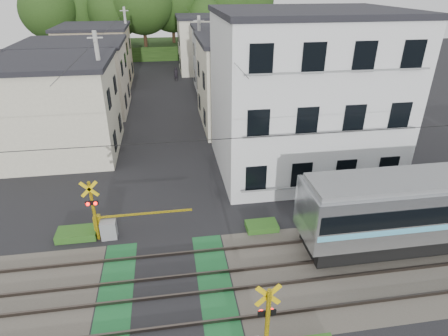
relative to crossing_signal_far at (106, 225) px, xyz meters
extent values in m
plane|color=black|center=(2.59, -3.65, -0.71)|extent=(120.00, 120.00, 0.00)
cube|color=#47423A|center=(2.59, -3.65, -0.71)|extent=(120.00, 6.00, 0.00)
cube|color=black|center=(2.59, -3.65, -0.71)|extent=(5.20, 120.00, 0.00)
cube|color=#145126|center=(0.69, -3.65, -0.70)|extent=(1.30, 6.00, 0.00)
cube|color=#145126|center=(4.49, -3.65, -0.70)|extent=(1.30, 6.00, 0.00)
cube|color=#3F3833|center=(2.59, -5.55, -0.64)|extent=(120.00, 0.08, 0.14)
cube|color=#3F3833|center=(2.59, -4.15, -0.64)|extent=(120.00, 0.08, 0.14)
cube|color=#3F3833|center=(2.59, -3.15, -0.64)|extent=(120.00, 0.08, 0.14)
cube|color=#3F3833|center=(2.59, -1.75, -0.64)|extent=(120.00, 0.08, 0.14)
cube|color=black|center=(10.89, -2.45, -0.44)|extent=(2.19, 2.01, 0.55)
cube|color=black|center=(8.48, -2.45, 1.65)|extent=(0.10, 2.20, 1.42)
cylinder|color=yellow|center=(5.59, -7.25, 0.79)|extent=(0.14, 0.14, 3.00)
cube|color=yellow|center=(5.59, -7.15, 1.99)|extent=(0.77, 0.05, 0.77)
cube|color=yellow|center=(5.59, -7.15, 1.99)|extent=(0.77, 0.05, 0.77)
cube|color=black|center=(5.59, -7.15, 1.29)|extent=(0.55, 0.05, 0.20)
sphere|color=#FF0C07|center=(5.43, -7.09, 1.29)|extent=(0.16, 0.16, 0.16)
sphere|color=#FF0C07|center=(5.75, -7.09, 1.29)|extent=(0.16, 0.16, 0.16)
cylinder|color=yellow|center=(-0.41, -0.05, 0.79)|extent=(0.14, 0.14, 3.00)
cube|color=yellow|center=(-0.41, -0.15, 1.99)|extent=(0.77, 0.05, 0.77)
cube|color=yellow|center=(-0.41, -0.15, 1.99)|extent=(0.77, 0.05, 0.77)
cube|color=black|center=(-0.41, -0.15, 1.29)|extent=(0.55, 0.05, 0.20)
sphere|color=#FF0C07|center=(-0.57, -0.21, 1.29)|extent=(0.16, 0.16, 0.16)
sphere|color=#FF0C07|center=(-0.25, -0.21, 1.29)|extent=(0.16, 0.16, 0.16)
cube|color=gray|center=(0.09, -0.05, -0.26)|extent=(0.70, 0.50, 0.90)
cube|color=yellow|center=(-0.41, 0.20, -0.16)|extent=(0.30, 0.30, 1.10)
cube|color=yellow|center=(1.84, 0.20, 0.29)|extent=(4.20, 0.08, 0.08)
cube|color=silver|center=(11.09, 5.85, 3.79)|extent=(10.00, 8.00, 9.00)
cube|color=black|center=(11.09, 5.85, 8.44)|extent=(10.20, 8.16, 0.30)
cube|color=black|center=(7.39, 1.82, 0.79)|extent=(1.10, 0.06, 1.40)
cube|color=black|center=(9.84, 1.82, 0.79)|extent=(1.10, 0.06, 1.40)
cube|color=black|center=(12.29, 1.82, 0.79)|extent=(1.10, 0.06, 1.40)
cube|color=black|center=(14.74, 1.82, 0.79)|extent=(1.10, 0.06, 1.40)
cube|color=gray|center=(11.09, 1.60, 0.19)|extent=(9.00, 0.06, 0.08)
cube|color=black|center=(7.39, 1.82, 3.79)|extent=(1.10, 0.06, 1.40)
cube|color=black|center=(9.84, 1.82, 3.79)|extent=(1.10, 0.06, 1.40)
cube|color=black|center=(12.29, 1.82, 3.79)|extent=(1.10, 0.06, 1.40)
cube|color=black|center=(14.74, 1.82, 3.79)|extent=(1.10, 0.06, 1.40)
cube|color=gray|center=(11.09, 1.60, 3.19)|extent=(9.00, 0.06, 0.08)
cube|color=black|center=(7.39, 1.82, 6.79)|extent=(1.10, 0.06, 1.40)
cube|color=black|center=(9.84, 1.82, 6.79)|extent=(1.10, 0.06, 1.40)
cube|color=black|center=(12.29, 1.82, 6.79)|extent=(1.10, 0.06, 1.40)
cube|color=black|center=(14.74, 1.82, 6.79)|extent=(1.10, 0.06, 1.40)
cube|color=gray|center=(11.09, 1.60, 6.19)|extent=(9.00, 0.06, 0.08)
cube|color=beige|center=(-3.91, 10.35, 2.29)|extent=(7.00, 7.00, 6.00)
cube|color=black|center=(-3.91, 10.35, 5.44)|extent=(7.35, 7.35, 0.30)
cube|color=black|center=(-0.38, 8.60, 0.59)|extent=(0.06, 1.00, 1.20)
cube|color=black|center=(-0.38, 12.10, 0.59)|extent=(0.06, 1.00, 1.20)
cube|color=black|center=(-0.38, 8.60, 3.39)|extent=(0.06, 1.00, 1.20)
cube|color=black|center=(-0.38, 12.10, 3.39)|extent=(0.06, 1.00, 1.20)
cube|color=beige|center=(9.39, 14.35, 2.54)|extent=(7.00, 8.00, 6.50)
cube|color=black|center=(9.39, 14.35, 5.94)|extent=(7.35, 8.40, 0.30)
cube|color=black|center=(5.86, 12.35, 0.59)|extent=(0.06, 1.00, 1.20)
cube|color=black|center=(5.86, 16.35, 0.59)|extent=(0.06, 1.00, 1.20)
cube|color=black|center=(5.86, 12.35, 3.39)|extent=(0.06, 1.00, 1.20)
cube|color=black|center=(5.86, 16.35, 3.39)|extent=(0.06, 1.00, 1.20)
cube|color=beige|center=(-4.41, 19.35, 2.19)|extent=(8.00, 7.00, 5.80)
cube|color=black|center=(-4.41, 19.35, 5.24)|extent=(8.40, 7.35, 0.30)
cube|color=black|center=(-0.38, 17.60, 0.59)|extent=(0.06, 1.00, 1.20)
cube|color=black|center=(-0.38, 21.10, 0.59)|extent=(0.06, 1.00, 1.20)
cube|color=black|center=(-0.38, 17.60, 3.39)|extent=(0.06, 1.00, 1.20)
cube|color=black|center=(-0.38, 21.10, 3.39)|extent=(0.06, 1.00, 1.20)
cube|color=#B3B6B8|center=(9.79, 24.35, 2.39)|extent=(7.00, 7.00, 6.20)
cube|color=black|center=(9.79, 24.35, 5.64)|extent=(7.35, 7.35, 0.30)
cube|color=black|center=(6.26, 22.60, 0.59)|extent=(0.06, 1.00, 1.20)
cube|color=black|center=(6.26, 26.10, 0.59)|extent=(0.06, 1.00, 1.20)
cube|color=black|center=(6.26, 22.60, 3.39)|extent=(0.06, 1.00, 1.20)
cube|color=black|center=(6.26, 26.10, 3.39)|extent=(0.06, 1.00, 1.20)
cube|color=tan|center=(-4.21, 29.35, 2.29)|extent=(7.00, 8.00, 6.00)
cube|color=black|center=(-4.21, 29.35, 5.44)|extent=(7.35, 8.40, 0.30)
cube|color=black|center=(-0.68, 27.35, 0.59)|extent=(0.06, 1.00, 1.20)
cube|color=black|center=(-0.68, 31.35, 0.59)|extent=(0.06, 1.00, 1.20)
cube|color=black|center=(-0.68, 27.35, 3.39)|extent=(0.06, 1.00, 1.20)
cube|color=black|center=(-0.68, 31.35, 3.39)|extent=(0.06, 1.00, 1.20)
cube|color=beige|center=(9.09, 34.35, 2.49)|extent=(8.00, 7.00, 6.40)
cube|color=black|center=(9.09, 34.35, 5.84)|extent=(8.40, 7.35, 0.30)
cube|color=black|center=(5.06, 32.60, 0.59)|extent=(0.06, 1.00, 1.20)
cube|color=black|center=(5.06, 36.10, 0.59)|extent=(0.06, 1.00, 1.20)
cube|color=black|center=(5.06, 32.60, 3.39)|extent=(0.06, 1.00, 1.20)
cube|color=black|center=(5.06, 36.10, 3.39)|extent=(0.06, 1.00, 1.20)
cube|color=#233E14|center=(2.59, 46.35, 0.29)|extent=(40.00, 10.00, 2.00)
cylinder|color=#332114|center=(-11.76, 42.29, 1.93)|extent=(0.50, 0.50, 5.27)
sphere|color=#233E14|center=(-11.76, 42.29, 6.15)|extent=(7.38, 7.38, 7.38)
cylinder|color=#332114|center=(-8.21, 45.00, 1.60)|extent=(0.50, 0.50, 4.61)
sphere|color=#233E14|center=(-8.21, 45.00, 5.29)|extent=(6.46, 6.46, 6.46)
cylinder|color=#332114|center=(-3.26, 43.17, 1.87)|extent=(0.50, 0.50, 5.15)
sphere|color=#233E14|center=(-3.26, 43.17, 5.99)|extent=(7.21, 7.21, 7.21)
cylinder|color=#332114|center=(0.67, 42.00, 2.27)|extent=(0.50, 0.50, 5.97)
sphere|color=#233E14|center=(0.67, 42.00, 7.05)|extent=(8.36, 8.36, 8.36)
cylinder|color=#332114|center=(4.78, 45.16, 2.17)|extent=(0.50, 0.50, 5.76)
sphere|color=#233E14|center=(4.78, 45.16, 6.77)|extent=(8.06, 8.06, 8.06)
cylinder|color=#332114|center=(9.38, 43.36, 1.38)|extent=(0.50, 0.50, 4.19)
sphere|color=#233E14|center=(9.38, 43.36, 4.74)|extent=(5.87, 5.87, 5.87)
cylinder|color=#332114|center=(13.24, 45.82, 2.17)|extent=(0.50, 0.50, 5.77)
sphere|color=#233E14|center=(13.24, 45.82, 6.79)|extent=(8.08, 8.08, 8.08)
cylinder|color=#332114|center=(16.22, 46.60, 2.23)|extent=(0.50, 0.50, 5.89)
sphere|color=#233E14|center=(16.22, 46.60, 6.95)|extent=(8.25, 8.25, 8.25)
cube|color=black|center=(8.59, -2.45, 4.89)|extent=(60.00, 0.02, 0.02)
cylinder|color=#A5A5A0|center=(-0.81, 9.35, 3.29)|extent=(0.26, 0.26, 8.00)
cube|color=#A5A5A0|center=(-0.81, 9.35, 6.89)|extent=(0.90, 0.08, 0.08)
cylinder|color=#A5A5A0|center=(6.19, 18.35, 3.29)|extent=(0.26, 0.26, 8.00)
cube|color=#A5A5A0|center=(6.19, 18.35, 6.89)|extent=(0.90, 0.08, 0.08)
cylinder|color=#A5A5A0|center=(-0.81, 30.35, 3.29)|extent=(0.26, 0.26, 8.00)
cube|color=#A5A5A0|center=(-0.81, 30.35, 6.89)|extent=(0.90, 0.08, 0.08)
cube|color=black|center=(-0.81, 19.85, 6.69)|extent=(0.02, 42.00, 0.02)
cube|color=black|center=(6.19, 19.85, 6.69)|extent=(0.02, 42.00, 0.02)
imported|color=black|center=(4.35, 29.25, 0.09)|extent=(0.68, 0.57, 1.59)
cube|color=#2D5E1E|center=(-1.41, 0.25, -0.53)|extent=(1.80, 1.00, 0.36)
cube|color=#2D5E1E|center=(7.19, -0.45, -0.56)|extent=(1.50, 0.90, 0.30)
camera|label=1|loc=(3.15, -14.67, 10.00)|focal=30.00mm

